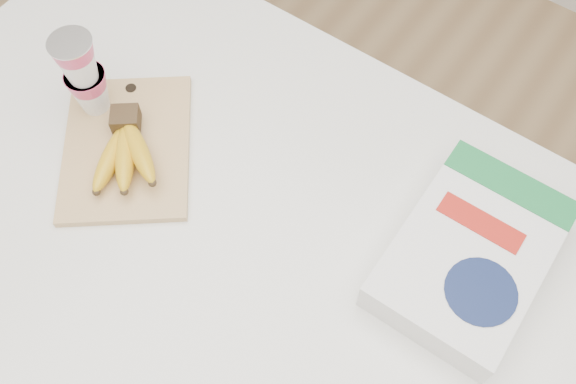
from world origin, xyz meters
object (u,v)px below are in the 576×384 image
Objects in this scene: cereal_box at (470,254)px; table at (245,329)px; cutting_board at (127,147)px; bananas at (125,150)px; yogurt_stack at (83,73)px.

table is at bearing -152.92° from cereal_box.
table is at bearing -45.12° from cutting_board.
bananas is 1.03× the size of yogurt_stack.
yogurt_stack reaches higher than table.
cutting_board is 1.73× the size of yogurt_stack.
cutting_board is 0.61m from cereal_box.
table is 0.71m from yogurt_stack.
bananas is 0.59m from cereal_box.
cutting_board is (-0.24, 0.03, 0.52)m from table.
table is 0.67m from cereal_box.
cutting_board is 0.04m from bananas.
table is 7.80× the size of bananas.
cereal_box is (0.59, 0.15, 0.03)m from cutting_board.
cutting_board is at bearing 173.41° from table.
yogurt_stack is 0.70m from cereal_box.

